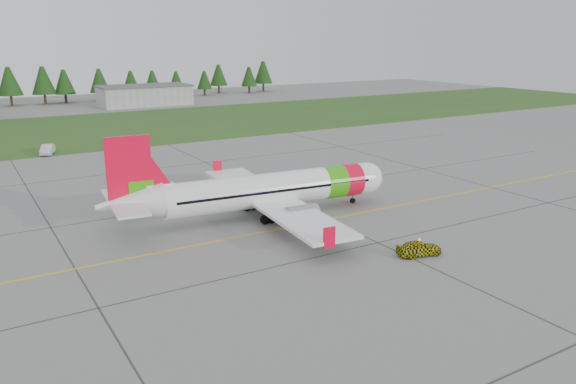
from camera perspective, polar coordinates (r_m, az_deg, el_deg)
ground at (r=46.77m, az=-0.39°, el=-7.40°), size 320.00×320.00×0.00m
aircraft at (r=58.61m, az=-2.18°, el=0.17°), size 31.36×29.03×9.50m
follow_me_car at (r=49.31m, az=13.24°, el=-4.16°), size 1.67×1.85×3.93m
service_van at (r=98.20m, az=-23.36°, el=4.91°), size 2.08×2.03×4.79m
grass_strip at (r=122.45m, az=-20.49°, el=5.91°), size 320.00×50.00×0.03m
taxi_guideline at (r=53.33m, az=-4.80°, el=-4.51°), size 120.00×0.25×0.02m
hangar_east at (r=162.80m, az=-14.35°, el=9.44°), size 24.00×12.00×5.20m
treeline at (r=176.96m, az=-24.23°, el=9.80°), size 160.00×8.00×10.00m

